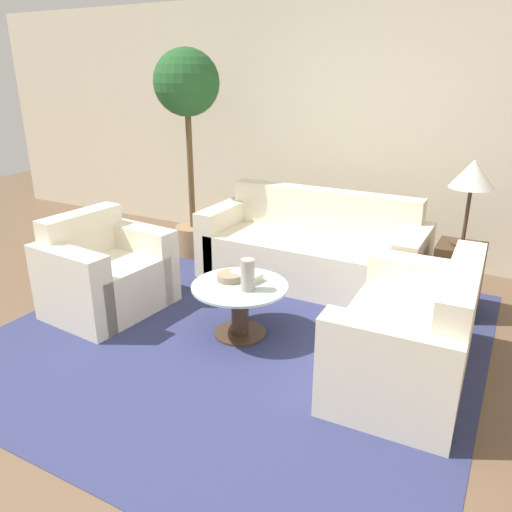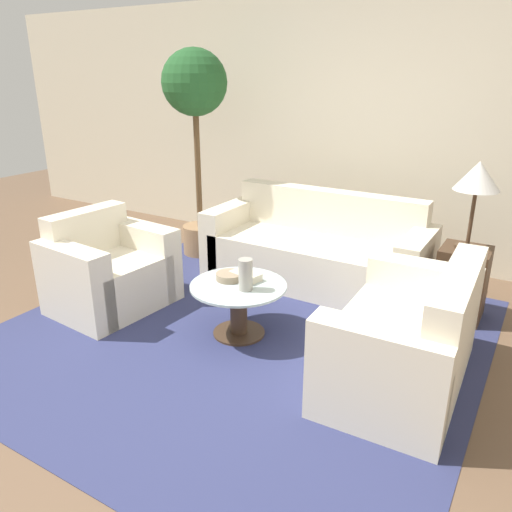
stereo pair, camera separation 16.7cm
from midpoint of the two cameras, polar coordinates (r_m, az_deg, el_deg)
The scene contains 13 objects.
ground_plane at distance 3.32m, azimuth -8.48°, elevation -14.13°, with size 14.00×14.00×0.00m, color brown.
wall_back at distance 5.34m, azimuth 9.89°, elevation 14.01°, with size 10.00×0.06×2.60m.
rug at distance 3.82m, azimuth -3.07°, elevation -8.87°, with size 3.39×3.30×0.01m.
sofa_main at distance 4.67m, azimuth 5.49°, elevation 0.48°, with size 2.04×0.79×0.83m.
armchair at distance 4.31m, azimuth -18.04°, elevation -2.18°, with size 0.80×0.98×0.80m.
loveseat at distance 3.30m, azimuth 16.32°, elevation -9.26°, with size 0.79×1.29×0.81m.
coffee_table at distance 3.70m, azimuth -3.15°, elevation -5.36°, with size 0.71×0.71×0.41m.
side_table at distance 4.32m, azimuth 20.96°, elevation -2.49°, with size 0.36×0.36×0.58m.
table_lamp at distance 4.08m, azimuth 22.44°, elevation 8.37°, with size 0.33×0.33×0.67m.
potted_plant at distance 5.16m, azimuth -8.78°, elevation 16.37°, with size 0.64×0.64×2.09m.
vase at distance 3.51m, azimuth -2.33°, elevation -2.18°, with size 0.10×0.10×0.23m.
bowl at distance 3.72m, azimuth -4.28°, elevation -2.39°, with size 0.20×0.20×0.05m.
book_stack at distance 3.72m, azimuth -2.41°, elevation -2.32°, with size 0.25×0.18×0.05m.
Camera 1 is at (1.63, -2.19, 1.88)m, focal length 35.00 mm.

